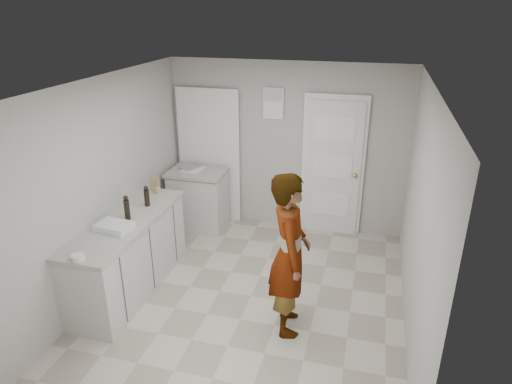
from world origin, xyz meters
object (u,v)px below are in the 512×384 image
(person, at_px, (289,255))
(egg_bowl, at_px, (78,257))
(oil_cruet_b, at_px, (127,208))
(cake_mix_box, at_px, (155,184))
(oil_cruet_a, at_px, (147,196))
(spice_jar, at_px, (158,190))
(baking_dish, at_px, (114,227))

(person, relative_size, egg_bowl, 13.47)
(oil_cruet_b, relative_size, egg_bowl, 2.26)
(cake_mix_box, relative_size, oil_cruet_a, 0.71)
(spice_jar, distance_m, oil_cruet_a, 0.40)
(baking_dish, bearing_deg, cake_mix_box, 93.24)
(oil_cruet_a, distance_m, oil_cruet_b, 0.40)
(oil_cruet_b, xyz_separation_m, baking_dish, (-0.02, -0.27, -0.11))
(oil_cruet_b, bearing_deg, egg_bowl, -90.82)
(oil_cruet_a, height_order, baking_dish, oil_cruet_a)
(person, height_order, baking_dish, person)
(oil_cruet_b, distance_m, baking_dish, 0.29)
(baking_dish, height_order, egg_bowl, baking_dish)
(oil_cruet_a, height_order, egg_bowl, oil_cruet_a)
(person, distance_m, cake_mix_box, 2.31)
(oil_cruet_a, relative_size, baking_dish, 0.64)
(person, distance_m, oil_cruet_a, 2.01)
(person, xyz_separation_m, baking_dish, (-1.96, -0.03, 0.08))
(spice_jar, relative_size, oil_cruet_b, 0.30)
(oil_cruet_a, xyz_separation_m, egg_bowl, (-0.06, -1.33, -0.10))
(spice_jar, height_order, oil_cruet_b, oil_cruet_b)
(baking_dish, bearing_deg, egg_bowl, -89.71)
(person, distance_m, oil_cruet_b, 1.97)
(cake_mix_box, height_order, egg_bowl, cake_mix_box)
(cake_mix_box, bearing_deg, baking_dish, -86.89)
(baking_dish, bearing_deg, oil_cruet_a, 84.81)
(spice_jar, xyz_separation_m, egg_bowl, (-0.01, -1.72, -0.02))
(person, bearing_deg, baking_dish, 76.55)
(person, distance_m, baking_dish, 1.96)
(cake_mix_box, xyz_separation_m, oil_cruet_b, (0.08, -0.87, 0.05))
(person, distance_m, spice_jar, 2.20)
(oil_cruet_a, bearing_deg, egg_bowl, -92.44)
(cake_mix_box, relative_size, egg_bowl, 1.42)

